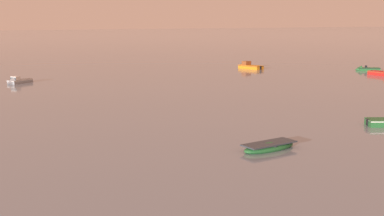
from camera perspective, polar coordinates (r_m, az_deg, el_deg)
name	(u,v)px	position (r m, az deg, el deg)	size (l,w,h in m)	color
motorboat_moored_0	(365,69)	(96.41, 18.57, 4.05)	(4.35, 3.46, 1.45)	#23602D
motorboat_moored_2	(247,67)	(95.68, 6.13, 4.53)	(3.36, 5.66, 2.04)	orange
rowboat_moored_1	(269,147)	(37.10, 8.49, -4.27)	(4.67, 2.25, 0.71)	#23602D
motorboat_moored_8	(17,82)	(77.53, -18.76, 2.75)	(4.16, 3.58, 1.56)	gray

